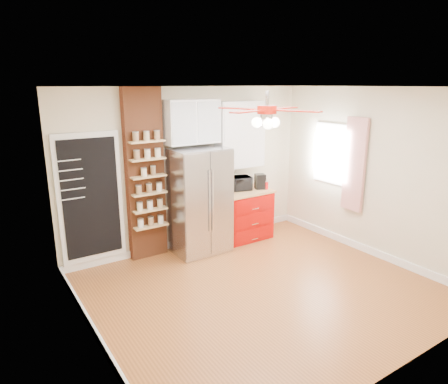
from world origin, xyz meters
TOP-DOWN VIEW (x-y plane):
  - floor at (0.00, 0.00)m, footprint 4.50×4.50m
  - ceiling at (0.00, 0.00)m, footprint 4.50×4.50m
  - wall_back at (0.00, 2.00)m, footprint 4.50×0.02m
  - wall_front at (0.00, -2.00)m, footprint 4.50×0.02m
  - wall_left at (-2.25, 0.00)m, footprint 0.02×4.00m
  - wall_right at (2.25, 0.00)m, footprint 0.02×4.00m
  - chalkboard at (-1.70, 1.96)m, footprint 0.95×0.05m
  - brick_pillar at (-0.85, 1.92)m, footprint 0.60×0.16m
  - fridge at (-0.05, 1.63)m, footprint 0.90×0.70m
  - upper_glass_cabinet at (-0.05, 1.82)m, footprint 0.90×0.35m
  - red_cabinet at (0.92, 1.68)m, footprint 0.94×0.64m
  - upper_shelf_unit at (0.92, 1.85)m, footprint 0.90×0.30m
  - window at (2.23, 0.90)m, footprint 0.04×0.75m
  - curtain at (2.18, 0.35)m, footprint 0.06×0.40m
  - ceiling_fan at (0.00, 0.00)m, footprint 1.40×1.40m
  - toaster_oven at (0.84, 1.76)m, footprint 0.50×0.40m
  - coffee_maker at (1.22, 1.62)m, footprint 0.22×0.22m
  - canister_left at (1.29, 1.55)m, footprint 0.13×0.13m
  - canister_right at (1.25, 1.66)m, footprint 0.11×0.11m
  - pantry_jar_oats at (-0.93, 1.77)m, footprint 0.12×0.12m
  - pantry_jar_beans at (-0.77, 1.78)m, footprint 0.11×0.11m

SIDE VIEW (x-z plane):
  - floor at x=0.00m, z-range 0.00..0.00m
  - red_cabinet at x=0.92m, z-range 0.00..0.90m
  - fridge at x=-0.05m, z-range 0.00..1.75m
  - canister_right at x=1.25m, z-range 0.90..1.02m
  - canister_left at x=1.29m, z-range 0.90..1.04m
  - toaster_oven at x=0.84m, z-range 0.90..1.14m
  - coffee_maker at x=1.22m, z-range 0.90..1.17m
  - chalkboard at x=-1.70m, z-range 0.12..2.08m
  - wall_back at x=0.00m, z-range 0.00..2.70m
  - wall_front at x=0.00m, z-range 0.00..2.70m
  - wall_left at x=-2.25m, z-range 0.00..2.70m
  - wall_right at x=2.25m, z-range 0.00..2.70m
  - brick_pillar at x=-0.85m, z-range 0.00..2.70m
  - pantry_jar_oats at x=-0.93m, z-range 1.37..1.49m
  - pantry_jar_beans at x=-0.77m, z-range 1.37..1.51m
  - curtain at x=2.18m, z-range 0.67..2.23m
  - window at x=2.23m, z-range 1.02..2.08m
  - upper_shelf_unit at x=0.92m, z-range 1.30..2.45m
  - upper_glass_cabinet at x=-0.05m, z-range 1.80..2.50m
  - ceiling_fan at x=0.00m, z-range 2.20..2.65m
  - ceiling at x=0.00m, z-range 2.70..2.70m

